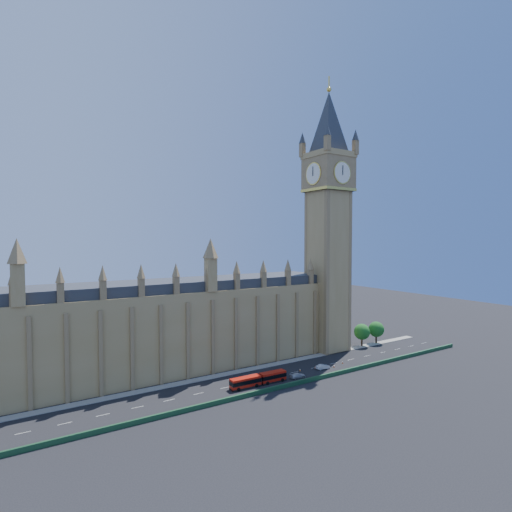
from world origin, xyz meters
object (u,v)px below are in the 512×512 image
red_bus (259,380)px  car_white (298,376)px  car_silver (323,367)px  car_grey (260,380)px

red_bus → car_white: 12.94m
car_silver → car_white: bearing=105.7°
car_grey → car_silver: 23.21m
car_silver → car_white: size_ratio=0.97×
car_grey → car_silver: car_grey is taller
car_grey → car_white: bearing=-93.7°
car_grey → red_bus: bearing=137.4°
car_grey → car_white: 11.86m
red_bus → car_grey: bearing=41.3°
car_grey → car_white: size_ratio=1.00×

